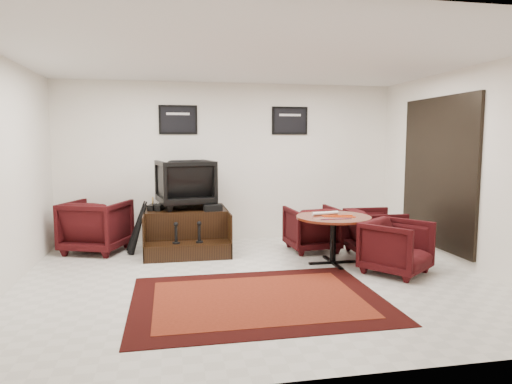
% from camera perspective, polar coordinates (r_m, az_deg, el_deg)
% --- Properties ---
extents(ground, '(6.00, 6.00, 0.00)m').
position_cam_1_polar(ground, '(5.99, -0.01, -10.96)').
color(ground, silver).
rests_on(ground, ground).
extents(room_shell, '(6.02, 5.02, 2.81)m').
position_cam_1_polar(room_shell, '(5.92, 3.67, 6.36)').
color(room_shell, white).
rests_on(room_shell, ground).
extents(area_rug, '(2.82, 2.12, 0.01)m').
position_cam_1_polar(area_rug, '(5.31, 0.24, -13.23)').
color(area_rug, black).
rests_on(area_rug, ground).
extents(shine_podium, '(1.32, 1.36, 0.68)m').
position_cam_1_polar(shine_podium, '(7.61, -8.70, -4.83)').
color(shine_podium, black).
rests_on(shine_podium, ground).
extents(shine_chair, '(1.00, 0.96, 0.89)m').
position_cam_1_polar(shine_chair, '(7.63, -8.85, 1.37)').
color(shine_chair, black).
rests_on(shine_chair, shine_podium).
extents(shoes_pair, '(0.27, 0.30, 0.09)m').
position_cam_1_polar(shoes_pair, '(7.50, -12.41, -1.88)').
color(shoes_pair, black).
rests_on(shoes_pair, shine_podium).
extents(polish_kit, '(0.30, 0.23, 0.10)m').
position_cam_1_polar(polish_kit, '(7.29, -5.43, -1.97)').
color(polish_kit, black).
rests_on(polish_kit, shine_podium).
extents(umbrella_black, '(0.33, 0.12, 0.87)m').
position_cam_1_polar(umbrella_black, '(7.41, -14.48, -4.29)').
color(umbrella_black, black).
rests_on(umbrella_black, ground).
extents(umbrella_hooked, '(0.32, 0.12, 0.86)m').
position_cam_1_polar(umbrella_hooked, '(7.64, -14.65, -4.05)').
color(umbrella_hooked, black).
rests_on(umbrella_hooked, ground).
extents(armchair_side, '(1.14, 1.11, 0.92)m').
position_cam_1_polar(armchair_side, '(7.81, -19.33, -3.72)').
color(armchair_side, black).
rests_on(armchair_side, ground).
extents(meeting_table, '(1.07, 1.07, 0.70)m').
position_cam_1_polar(meeting_table, '(6.72, 9.65, -3.73)').
color(meeting_table, '#46100A').
rests_on(meeting_table, ground).
extents(table_chair_back, '(0.82, 0.77, 0.80)m').
position_cam_1_polar(table_chair_back, '(7.52, 7.01, -4.27)').
color(table_chair_back, black).
rests_on(table_chair_back, ground).
extents(table_chair_window, '(0.74, 0.79, 0.79)m').
position_cam_1_polar(table_chair_window, '(7.45, 14.60, -4.57)').
color(table_chair_window, black).
rests_on(table_chair_window, ground).
extents(table_chair_corner, '(1.05, 1.05, 0.80)m').
position_cam_1_polar(table_chair_corner, '(6.47, 17.17, -6.28)').
color(table_chair_corner, black).
rests_on(table_chair_corner, ground).
extents(paper_roll, '(0.42, 0.13, 0.05)m').
position_cam_1_polar(paper_roll, '(6.80, 8.66, -2.64)').
color(paper_roll, silver).
rests_on(paper_roll, meeting_table).
extents(table_clutter, '(0.57, 0.32, 0.01)m').
position_cam_1_polar(table_clutter, '(6.64, 10.21, -3.05)').
color(table_clutter, '#EE440D').
rests_on(table_clutter, meeting_table).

